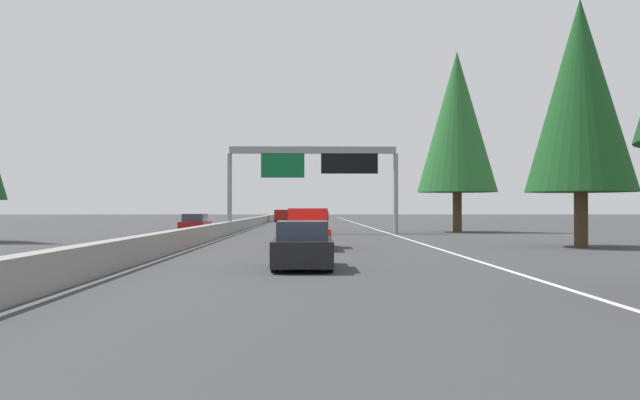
{
  "coord_description": "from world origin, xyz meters",
  "views": [
    {
      "loc": [
        -3.29,
        -5.61,
        1.85
      ],
      "look_at": [
        45.72,
        -6.34,
        2.44
      ],
      "focal_mm": 39.94,
      "sensor_mm": 36.0,
      "label": 1
    }
  ],
  "objects_px": {
    "sign_gantry_overhead": "(315,164)",
    "minivan_mid_center": "(282,215)",
    "sedan_distant_b": "(307,222)",
    "conifer_right_mid": "(457,122)",
    "oncoming_near": "(195,224)",
    "pickup_far_right": "(308,229)",
    "sedan_far_left": "(303,246)",
    "conifer_right_near": "(580,95)"
  },
  "relations": [
    {
      "from": "sedan_distant_b",
      "to": "pickup_far_right",
      "type": "bearing_deg",
      "value": -179.77
    },
    {
      "from": "pickup_far_right",
      "to": "conifer_right_mid",
      "type": "distance_m",
      "value": 26.7
    },
    {
      "from": "conifer_right_near",
      "to": "conifer_right_mid",
      "type": "distance_m",
      "value": 21.94
    },
    {
      "from": "sign_gantry_overhead",
      "to": "sedan_distant_b",
      "type": "distance_m",
      "value": 10.86
    },
    {
      "from": "sedan_far_left",
      "to": "minivan_mid_center",
      "type": "bearing_deg",
      "value": 2.67
    },
    {
      "from": "sedan_far_left",
      "to": "minivan_mid_center",
      "type": "distance_m",
      "value": 76.04
    },
    {
      "from": "sedan_far_left",
      "to": "conifer_right_mid",
      "type": "relative_size",
      "value": 0.31
    },
    {
      "from": "sedan_far_left",
      "to": "pickup_far_right",
      "type": "distance_m",
      "value": 11.26
    },
    {
      "from": "conifer_right_near",
      "to": "pickup_far_right",
      "type": "bearing_deg",
      "value": 93.59
    },
    {
      "from": "sedan_distant_b",
      "to": "oncoming_near",
      "type": "relative_size",
      "value": 1.0
    },
    {
      "from": "sedan_distant_b",
      "to": "conifer_right_near",
      "type": "distance_m",
      "value": 32.04
    },
    {
      "from": "sedan_distant_b",
      "to": "conifer_right_mid",
      "type": "bearing_deg",
      "value": -118.86
    },
    {
      "from": "sedan_far_left",
      "to": "conifer_right_near",
      "type": "bearing_deg",
      "value": -47.74
    },
    {
      "from": "sign_gantry_overhead",
      "to": "oncoming_near",
      "type": "bearing_deg",
      "value": 92.54
    },
    {
      "from": "minivan_mid_center",
      "to": "conifer_right_near",
      "type": "height_order",
      "value": "conifer_right_near"
    },
    {
      "from": "oncoming_near",
      "to": "conifer_right_near",
      "type": "xyz_separation_m",
      "value": [
        -18.11,
        -21.45,
        6.64
      ]
    },
    {
      "from": "sedan_distant_b",
      "to": "conifer_right_mid",
      "type": "relative_size",
      "value": 0.31
    },
    {
      "from": "pickup_far_right",
      "to": "conifer_right_mid",
      "type": "relative_size",
      "value": 0.39
    },
    {
      "from": "sedan_distant_b",
      "to": "oncoming_near",
      "type": "bearing_deg",
      "value": 141.53
    },
    {
      "from": "sign_gantry_overhead",
      "to": "pickup_far_right",
      "type": "height_order",
      "value": "sign_gantry_overhead"
    },
    {
      "from": "sedan_distant_b",
      "to": "sign_gantry_overhead",
      "type": "bearing_deg",
      "value": -176.45
    },
    {
      "from": "pickup_far_right",
      "to": "conifer_right_near",
      "type": "relative_size",
      "value": 0.46
    },
    {
      "from": "sign_gantry_overhead",
      "to": "sedan_far_left",
      "type": "height_order",
      "value": "sign_gantry_overhead"
    },
    {
      "from": "minivan_mid_center",
      "to": "oncoming_near",
      "type": "bearing_deg",
      "value": 174.26
    },
    {
      "from": "sedan_far_left",
      "to": "conifer_right_mid",
      "type": "xyz_separation_m",
      "value": [
        33.94,
        -11.88,
        8.02
      ]
    },
    {
      "from": "minivan_mid_center",
      "to": "conifer_right_near",
      "type": "bearing_deg",
      "value": -165.22
    },
    {
      "from": "pickup_far_right",
      "to": "sedan_far_left",
      "type": "bearing_deg",
      "value": 179.3
    },
    {
      "from": "sign_gantry_overhead",
      "to": "pickup_far_right",
      "type": "distance_m",
      "value": 19.78
    },
    {
      "from": "conifer_right_near",
      "to": "conifer_right_mid",
      "type": "height_order",
      "value": "conifer_right_mid"
    },
    {
      "from": "sign_gantry_overhead",
      "to": "minivan_mid_center",
      "type": "bearing_deg",
      "value": 5.27
    },
    {
      "from": "sign_gantry_overhead",
      "to": "conifer_right_mid",
      "type": "bearing_deg",
      "value": -73.38
    },
    {
      "from": "oncoming_near",
      "to": "conifer_right_near",
      "type": "bearing_deg",
      "value": 49.83
    },
    {
      "from": "sedan_distant_b",
      "to": "sedan_far_left",
      "type": "bearing_deg",
      "value": 179.97
    },
    {
      "from": "conifer_right_near",
      "to": "oncoming_near",
      "type": "bearing_deg",
      "value": 49.83
    },
    {
      "from": "conifer_right_near",
      "to": "conifer_right_mid",
      "type": "bearing_deg",
      "value": 3.71
    },
    {
      "from": "sedan_far_left",
      "to": "minivan_mid_center",
      "type": "xyz_separation_m",
      "value": [
        75.95,
        3.55,
        0.27
      ]
    },
    {
      "from": "sign_gantry_overhead",
      "to": "minivan_mid_center",
      "type": "distance_m",
      "value": 45.75
    },
    {
      "from": "sign_gantry_overhead",
      "to": "sedan_far_left",
      "type": "relative_size",
      "value": 2.88
    },
    {
      "from": "minivan_mid_center",
      "to": "conifer_right_near",
      "type": "distance_m",
      "value": 66.36
    },
    {
      "from": "conifer_right_near",
      "to": "sign_gantry_overhead",
      "type": "bearing_deg",
      "value": 34.4
    },
    {
      "from": "sedan_far_left",
      "to": "oncoming_near",
      "type": "xyz_separation_m",
      "value": [
        30.19,
        8.15,
        0.0
      ]
    },
    {
      "from": "sedan_distant_b",
      "to": "conifer_right_mid",
      "type": "height_order",
      "value": "conifer_right_mid"
    }
  ]
}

